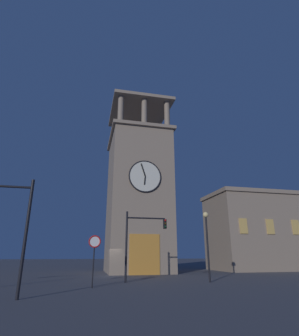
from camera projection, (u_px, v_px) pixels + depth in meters
ground_plane at (108, 276)px, 26.04m from camera, size 200.00×200.00×0.00m
clocktower at (138, 196)px, 33.49m from camera, size 7.66×9.35×23.88m
adjacent_wing_building at (265, 231)px, 36.51m from camera, size 14.98×7.79×9.96m
traffic_signal_near at (140, 235)px, 20.83m from camera, size 3.27×0.41×5.21m
traffic_signal_mid at (8, 217)px, 13.11m from camera, size 2.95×0.41×5.68m
street_lamp at (207, 232)px, 20.87m from camera, size 0.44×0.44×5.21m
no_horn_sign at (94, 246)px, 17.09m from camera, size 0.78×0.14×3.15m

